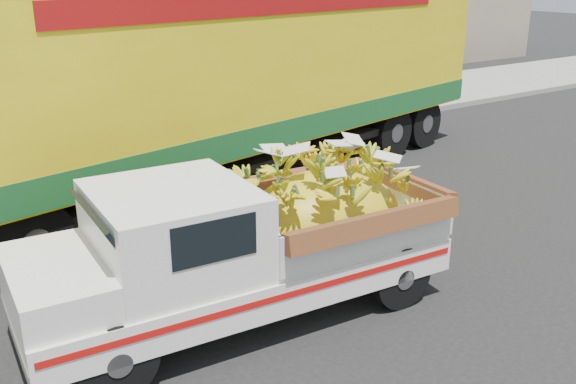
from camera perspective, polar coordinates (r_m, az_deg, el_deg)
ground at (r=8.49m, az=8.39°, el=-8.12°), size 100.00×100.00×0.00m
curb at (r=14.06m, az=-11.49°, el=3.22°), size 60.00×0.25×0.15m
sidewalk at (r=15.95m, az=-14.55°, el=4.87°), size 60.00×4.00×0.14m
pickup_truck at (r=7.48m, az=-1.79°, el=-4.04°), size 5.00×2.15×1.71m
semi_trailer at (r=11.74m, az=-4.54°, el=10.64°), size 12.09×4.82×3.80m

